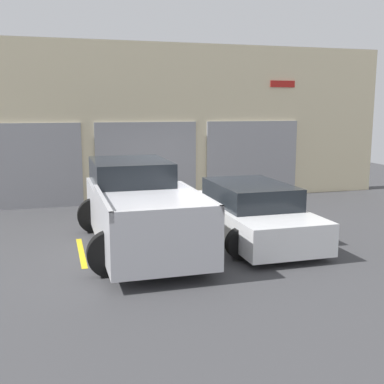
{
  "coord_description": "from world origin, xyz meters",
  "views": [
    {
      "loc": [
        -3.08,
        -12.26,
        3.06
      ],
      "look_at": [
        0.0,
        -1.61,
        1.1
      ],
      "focal_mm": 45.0,
      "sensor_mm": 36.0,
      "label": 1
    }
  ],
  "objects": [
    {
      "name": "ground_plane",
      "position": [
        0.0,
        0.0,
        0.0
      ],
      "size": [
        28.0,
        28.0,
        0.0
      ],
      "primitive_type": "plane",
      "color": "#3D3D3F"
    },
    {
      "name": "shophouse_building",
      "position": [
        -0.01,
        3.29,
        2.49
      ],
      "size": [
        16.5,
        0.68,
        5.08
      ],
      "color": "beige",
      "rests_on": "ground"
    },
    {
      "name": "pickup_truck",
      "position": [
        -1.3,
        -1.86,
        0.86
      ],
      "size": [
        2.59,
        5.28,
        1.79
      ],
      "color": "silver",
      "rests_on": "ground"
    },
    {
      "name": "sedan_white",
      "position": [
        1.3,
        -2.08,
        0.62
      ],
      "size": [
        2.25,
        4.42,
        1.32
      ],
      "color": "white",
      "rests_on": "ground"
    },
    {
      "name": "parking_stripe_far_left",
      "position": [
        -2.61,
        -2.11,
        0.0
      ],
      "size": [
        0.12,
        2.2,
        0.01
      ],
      "primitive_type": "cube",
      "color": "gold",
      "rests_on": "ground"
    },
    {
      "name": "parking_stripe_left",
      "position": [
        0.0,
        -2.11,
        0.0
      ],
      "size": [
        0.12,
        2.2,
        0.01
      ],
      "primitive_type": "cube",
      "color": "gold",
      "rests_on": "ground"
    },
    {
      "name": "parking_stripe_centre",
      "position": [
        2.61,
        -2.11,
        0.0
      ],
      "size": [
        0.12,
        2.2,
        0.01
      ],
      "primitive_type": "cube",
      "color": "gold",
      "rests_on": "ground"
    }
  ]
}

